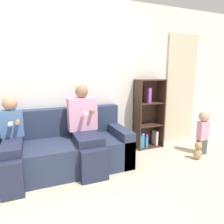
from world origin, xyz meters
TOP-DOWN VIEW (x-y plane):
  - ground_plane at (0.00, 0.00)m, footprint 14.00×14.00m
  - back_wall at (0.00, 0.96)m, footprint 10.00×0.06m
  - curtain_panel at (2.35, 0.91)m, footprint 0.69×0.04m
  - couch at (-0.10, 0.51)m, footprint 1.97×0.83m
  - adult_seated at (0.25, 0.39)m, footprint 0.42×0.75m
  - child_seated at (-0.71, 0.36)m, footprint 0.29×0.78m
  - toddler_standing at (2.22, 0.15)m, footprint 0.18×0.18m
  - bookshelf at (1.52, 0.81)m, footprint 0.51×0.29m
  - teddy_bear at (1.99, -0.01)m, footprint 0.15×0.12m

SIDE VIEW (x-z plane):
  - ground_plane at x=0.00m, z-range 0.00..0.00m
  - teddy_bear at x=1.99m, z-range -0.01..0.28m
  - couch at x=-0.10m, z-range -0.14..0.71m
  - toddler_standing at x=2.22m, z-range 0.06..0.80m
  - child_seated at x=-0.71m, z-range 0.01..1.09m
  - bookshelf at x=1.52m, z-range -0.08..1.18m
  - adult_seated at x=0.25m, z-range 0.01..1.22m
  - curtain_panel at x=2.35m, z-range 0.00..2.10m
  - back_wall at x=0.00m, z-range 0.00..2.55m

